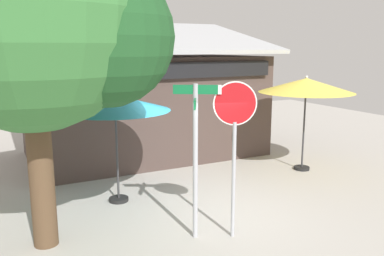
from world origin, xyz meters
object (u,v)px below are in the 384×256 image
(street_sign_post, at_px, (196,146))
(patio_umbrella_mustard_center, at_px, (306,86))
(stop_sign, at_px, (235,130))
(shade_tree, at_px, (42,17))
(patio_umbrella_teal_left, at_px, (115,104))

(street_sign_post, xyz_separation_m, patio_umbrella_mustard_center, (4.64, 2.35, 0.68))
(stop_sign, relative_size, patio_umbrella_mustard_center, 1.07)
(street_sign_post, relative_size, shade_tree, 0.48)
(patio_umbrella_teal_left, bearing_deg, stop_sign, -62.33)
(street_sign_post, bearing_deg, patio_umbrella_mustard_center, 26.84)
(patio_umbrella_mustard_center, bearing_deg, shade_tree, -167.88)
(street_sign_post, height_order, stop_sign, stop_sign)
(patio_umbrella_teal_left, height_order, shade_tree, shade_tree)
(patio_umbrella_teal_left, bearing_deg, street_sign_post, -72.22)
(stop_sign, distance_m, shade_tree, 3.69)
(shade_tree, bearing_deg, patio_umbrella_teal_left, 43.97)
(street_sign_post, distance_m, patio_umbrella_teal_left, 2.53)
(street_sign_post, relative_size, patio_umbrella_mustard_center, 1.05)
(patio_umbrella_teal_left, distance_m, patio_umbrella_mustard_center, 5.40)
(street_sign_post, height_order, patio_umbrella_mustard_center, street_sign_post)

